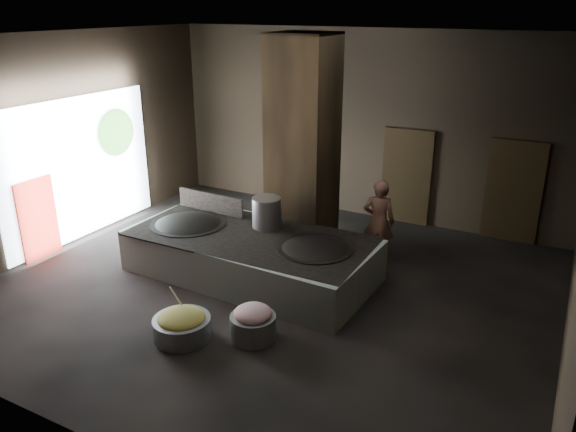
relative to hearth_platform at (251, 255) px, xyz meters
The scene contains 27 objects.
floor 0.79m from the hearth_platform, 23.09° to the right, with size 10.00×9.00×0.10m, color black.
ceiling 4.19m from the hearth_platform, 23.09° to the right, with size 10.00×9.00×0.10m, color black.
back_wall 4.71m from the hearth_platform, 82.22° to the left, with size 10.00×0.10×4.50m, color black.
front_wall 5.17m from the hearth_platform, 83.02° to the right, with size 10.00×0.10×4.50m, color black.
left_wall 4.83m from the hearth_platform, behind, with size 0.10×9.00×4.50m, color black.
pillar 2.49m from the hearth_platform, 80.12° to the left, with size 1.20×1.20×4.50m, color black.
hearth_platform is the anchor object (origin of this frame).
platform_cap 0.40m from the hearth_platform, ahead, with size 4.64×2.23×0.03m, color black.
wok_left 1.49m from the hearth_platform, behind, with size 1.50×1.50×0.41m, color black.
wok_left_rim 1.51m from the hearth_platform, behind, with size 1.53×1.53×0.05m, color black.
wok_right 1.39m from the hearth_platform, ahead, with size 1.39×1.39×0.39m, color black.
wok_right_rim 1.41m from the hearth_platform, ahead, with size 1.42×1.42×0.05m, color black.
stock_pot 0.91m from the hearth_platform, 84.81° to the left, with size 0.58×0.58×0.62m, color #B5B9BD.
splash_guard 1.75m from the hearth_platform, 152.65° to the left, with size 1.65×0.06×0.41m, color black.
cook 2.66m from the hearth_platform, 40.96° to the left, with size 0.64×0.41×1.76m, color brown.
veg_basin 2.43m from the hearth_platform, 85.50° to the right, with size 0.92×0.92×0.34m, color gray.
veg_fill 2.42m from the hearth_platform, 85.50° to the right, with size 0.76×0.76×0.23m, color #7B9D4C.
ladle 2.27m from the hearth_platform, 88.99° to the right, with size 0.03×0.03×0.73m, color #B5B9BD.
meat_basin 2.25m from the hearth_platform, 57.72° to the right, with size 0.73×0.73×0.40m, color gray.
meat_fill 2.24m from the hearth_platform, 57.72° to the right, with size 0.61×0.61×0.23m, color #B86E7B.
doorway_near 4.62m from the hearth_platform, 66.94° to the left, with size 1.18×0.08×2.38m, color black.
doorway_near_glow 4.78m from the hearth_platform, 67.83° to the left, with size 0.87×0.04×2.06m, color #8C6647.
doorway_far 5.97m from the hearth_platform, 45.08° to the left, with size 1.18×0.08×2.38m, color black.
doorway_far_glow 5.90m from the hearth_platform, 47.54° to the left, with size 0.75×0.04×1.78m, color #8C6647.
left_opening 4.52m from the hearth_platform, behind, with size 0.04×4.20×3.10m, color white.
pavilion_sliver 4.52m from the hearth_platform, 162.54° to the right, with size 0.05×0.90×1.70m, color maroon.
tree_silhouette 4.74m from the hearth_platform, 166.17° to the left, with size 0.28×1.10×1.10m, color #194714.
Camera 1 is at (4.71, -8.18, 5.02)m, focal length 35.00 mm.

